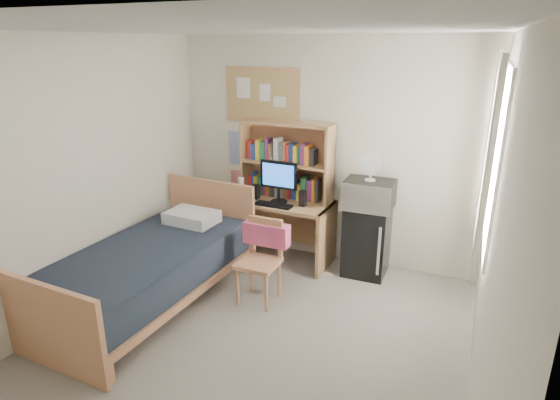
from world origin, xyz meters
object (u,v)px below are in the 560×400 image
at_px(desk_chair, 258,263).
at_px(desk_fan, 371,168).
at_px(microwave, 369,194).
at_px(desk, 281,230).
at_px(monitor, 279,183).
at_px(bed, 149,276).
at_px(mini_fridge, 367,240).
at_px(bulletin_board, 262,95).
at_px(speaker_right, 303,198).
at_px(speaker_left, 256,192).

bearing_deg(desk_chair, desk_fan, 50.22).
xyz_separation_m(microwave, desk_fan, (0.00, 0.00, 0.30)).
relative_size(desk, monitor, 2.52).
relative_size(bed, desk_fan, 7.75).
bearing_deg(mini_fridge, microwave, -90.00).
bearing_deg(monitor, bulletin_board, 137.90).
bearing_deg(desk, bed, -116.75).
bearing_deg(mini_fridge, desk_chair, -130.04).
bearing_deg(speaker_right, bed, -126.32).
bearing_deg(bed, desk_fan, 42.24).
bearing_deg(desk_fan, speaker_left, -176.74).
bearing_deg(monitor, microwave, 8.13).
bearing_deg(bulletin_board, mini_fridge, -9.94).
height_order(speaker_right, desk_fan, desk_fan).
xyz_separation_m(desk, speaker_left, (-0.30, -0.05, 0.46)).
xyz_separation_m(desk_chair, bed, (-0.98, -0.48, -0.12)).
height_order(bulletin_board, speaker_left, bulletin_board).
bearing_deg(speaker_left, monitor, 0.00).
xyz_separation_m(speaker_left, microwave, (1.32, 0.09, 0.11)).
bearing_deg(speaker_left, bed, -107.50).
distance_m(bulletin_board, speaker_left, 1.14).
height_order(bulletin_board, monitor, bulletin_board).
height_order(monitor, microwave, monitor).
bearing_deg(bed, bulletin_board, 78.92).
xyz_separation_m(desk_chair, microwave, (0.85, 1.01, 0.52)).
bearing_deg(desk, desk_chair, -77.71).
bearing_deg(monitor, speaker_left, -180.00).
distance_m(desk_chair, microwave, 1.43).
bearing_deg(mini_fridge, bulletin_board, 169.59).
xyz_separation_m(desk, desk_fan, (1.02, 0.04, 0.87)).
bearing_deg(monitor, desk_fan, 8.13).
height_order(desk_chair, monitor, monitor).
xyz_separation_m(bulletin_board, desk, (0.37, -0.30, -1.54)).
relative_size(bulletin_board, microwave, 1.79).
bearing_deg(bulletin_board, microwave, -10.73).
distance_m(mini_fridge, speaker_left, 1.40).
height_order(mini_fridge, speaker_right, speaker_right).
relative_size(bulletin_board, speaker_left, 5.39).
relative_size(bed, speaker_right, 12.28).
bearing_deg(speaker_right, desk_chair, -95.64).
bearing_deg(desk, speaker_right, -11.31).
height_order(desk_chair, desk_fan, desk_fan).
bearing_deg(desk_fan, desk_chair, -130.60).
distance_m(bulletin_board, desk_fan, 1.57).
bearing_deg(mini_fridge, speaker_right, -170.05).
bearing_deg(mini_fridge, speaker_left, -175.88).
distance_m(desk, desk_chair, 0.99).
bearing_deg(bed, speaker_right, 54.25).
xyz_separation_m(desk, monitor, (-0.00, -0.06, 0.61)).
xyz_separation_m(monitor, speaker_right, (0.30, -0.01, -0.15)).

